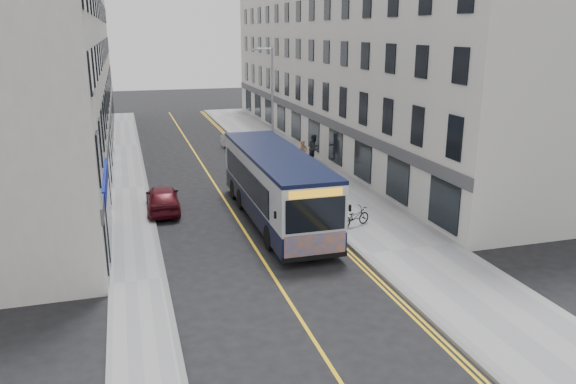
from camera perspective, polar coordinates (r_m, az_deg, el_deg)
ground at (r=23.40m, az=-2.80°, el=-6.54°), size 140.00×140.00×0.00m
pavement_east at (r=36.00m, az=2.36°, el=1.72°), size 4.50×64.00×0.12m
pavement_west at (r=34.20m, az=-15.81°, el=0.33°), size 2.00×64.00×0.12m
kerb_east at (r=35.36m, az=-1.10°, el=1.47°), size 0.18×64.00×0.13m
kerb_west at (r=34.21m, az=-14.14°, el=0.47°), size 0.18×64.00×0.13m
road_centre_line at (r=34.58m, az=-7.51°, el=0.89°), size 0.12×64.00×0.01m
road_dbl_yellow_inner at (r=35.26m, az=-1.81°, el=1.32°), size 0.10×64.00×0.01m
road_dbl_yellow_outer at (r=35.31m, az=-1.49°, el=1.34°), size 0.10×64.00×0.01m
terrace_east at (r=45.20m, az=5.18°, el=12.88°), size 6.00×46.00×13.00m
terrace_west at (r=42.28m, az=-22.26°, el=11.56°), size 6.00×46.00×13.00m
streetlamp at (r=36.48m, az=-1.72°, el=8.83°), size 1.32×0.18×8.00m
city_bus at (r=27.04m, az=-1.29°, el=0.83°), size 2.76×11.83×3.44m
bicycle at (r=26.52m, az=6.79°, el=-2.53°), size 1.85×1.17×0.92m
pedestrian_near at (r=38.13m, az=1.55°, el=3.97°), size 0.72×0.57×1.73m
pedestrian_far at (r=39.46m, az=2.69°, el=4.50°), size 1.17×1.14×1.90m
car_white at (r=44.08m, az=-5.38°, el=5.07°), size 1.72×3.82×1.22m
car_maroon at (r=29.49m, az=-12.61°, el=-0.64°), size 1.78×4.16×1.40m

